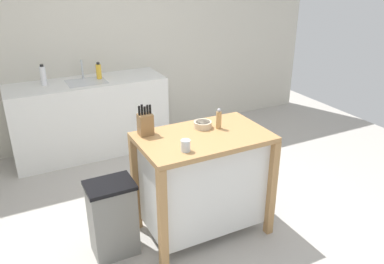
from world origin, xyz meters
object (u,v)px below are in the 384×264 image
Objects in this scene: trash_bin at (113,218)px; bowl_stoneware_deep at (203,124)px; knife_block at (145,124)px; pepper_grinder at (219,119)px; sink_faucet at (82,69)px; bottle_spray_cleaner at (43,75)px; drinking_cup at (186,146)px; kitchen_island at (203,179)px; bottle_dish_soap at (99,71)px.

bowl_stoneware_deep is at bearing 4.41° from trash_bin.
pepper_grinder is (0.57, -0.15, -0.01)m from knife_block.
sink_faucet is at bearing 105.17° from bowl_stoneware_deep.
bottle_spray_cleaner reaches higher than sink_faucet.
trash_bin is at bearing -175.59° from bowl_stoneware_deep.
bottle_spray_cleaner reaches higher than drinking_cup.
sink_faucet is 0.45m from bottle_spray_cleaner.
kitchen_island is 2.21m from sink_faucet.
bowl_stoneware_deep is at bearing -74.83° from sink_faucet.
knife_block is 1.88m from bottle_spray_cleaner.
kitchen_island is 6.04× the size of pepper_grinder.
bottle_spray_cleaner reaches higher than bottle_dish_soap.
drinking_cup is (-0.31, -0.32, 0.01)m from bowl_stoneware_deep.
bowl_stoneware_deep is 0.76× the size of bottle_dish_soap.
bottle_dish_soap is at bearing 76.66° from trash_bin.
knife_block is at bearing 170.06° from bowl_stoneware_deep.
bowl_stoneware_deep is 1.90m from bottle_dish_soap.
kitchen_island is 0.78m from trash_bin.
sink_faucet reaches higher than trash_bin.
knife_block reaches higher than kitchen_island.
pepper_grinder is at bearing -72.50° from sink_faucet.
sink_faucet is (0.29, 2.03, 0.68)m from trash_bin.
kitchen_island is 4.42× the size of bottle_spray_cleaner.
bottle_spray_cleaner is (-0.66, 2.21, 0.06)m from drinking_cup.
bottle_spray_cleaner is at bearing 105.88° from knife_block.
bowl_stoneware_deep is (0.46, -0.08, -0.06)m from knife_block.
bottle_dish_soap is at bearing 101.12° from bowl_stoneware_deep.
trash_bin is (-0.51, 0.26, -0.63)m from drinking_cup.
bottle_dish_soap reaches higher than kitchen_island.
knife_block reaches higher than pepper_grinder.
knife_block is 0.78m from trash_bin.
sink_faucet is (-0.53, 1.96, 0.07)m from bowl_stoneware_deep.
bottle_dish_soap is at bearing -31.01° from sink_faucet.
drinking_cup is 0.85m from trash_bin.
trash_bin is at bearing -158.09° from knife_block.
knife_block is (-0.40, 0.22, 0.49)m from kitchen_island.
bottle_dish_soap reaches higher than bowl_stoneware_deep.
drinking_cup is 0.14× the size of trash_bin.
sink_faucet is at bearing 81.82° from trash_bin.
drinking_cup is 2.19m from bottle_dish_soap.
bowl_stoneware_deep is 0.63× the size of bottle_spray_cleaner.
sink_faucet is (-0.47, 2.10, 0.50)m from kitchen_island.
bottle_spray_cleaner is (-1.09, 1.95, 0.02)m from pepper_grinder.
bottle_spray_cleaner is at bearing 178.04° from bottle_dish_soap.
kitchen_island is 12.01× the size of drinking_cup.
drinking_cup is at bearing -149.21° from pepper_grinder.
bottle_dish_soap is (0.46, 1.93, 0.66)m from trash_bin.
drinking_cup reaches higher than kitchen_island.
bottle_dish_soap is (0.10, 1.78, -0.01)m from knife_block.
sink_faucet is at bearing 92.08° from knife_block.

